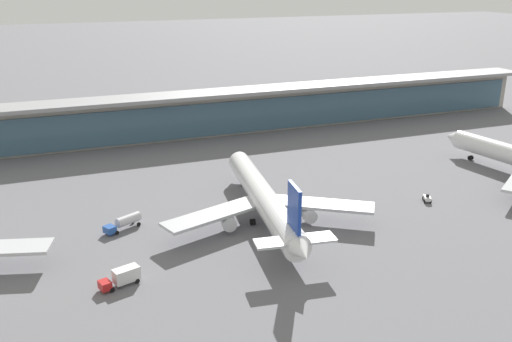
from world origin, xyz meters
TOP-DOWN VIEW (x-y plane):
  - ground_plane at (0.00, 0.00)m, footprint 1200.00×1200.00m
  - airliner_centre_stand at (-2.65, 7.34)m, footprint 47.09×61.71m
  - service_truck_mid_apron_white at (38.48, 3.24)m, footprint 2.78×3.32m
  - service_truck_by_tail_red at (-36.55, -9.31)m, footprint 7.65×4.34m
  - service_truck_at_far_stand_blue at (-32.62, 14.13)m, footprint 8.69×5.89m
  - terminal_building at (0.00, 80.69)m, footprint 271.77×12.80m

SIDE VIEW (x-z plane):
  - ground_plane at x=0.00m, z-range 0.00..0.00m
  - service_truck_mid_apron_white at x=38.48m, z-range -0.15..1.90m
  - service_truck_by_tail_red at x=-36.55m, z-range 0.14..3.24m
  - service_truck_at_far_stand_blue at x=-32.62m, z-range 0.23..3.18m
  - airliner_centre_stand at x=-2.65m, z-range -3.04..13.40m
  - terminal_building at x=0.00m, z-range 0.27..15.47m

